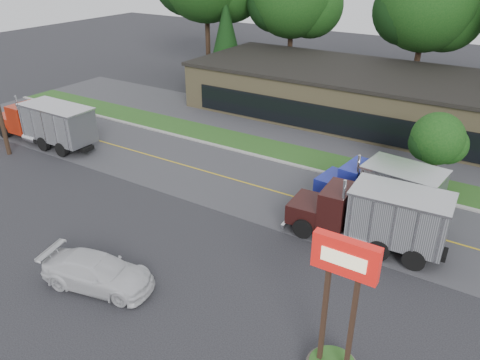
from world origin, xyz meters
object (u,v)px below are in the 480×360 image
object	(u,v)px
bilo_sign	(336,334)
rally_car	(98,272)
dump_truck_blue	(384,189)
dump_truck_maroon	(376,215)
dump_truck_red	(47,122)

from	to	relation	value
bilo_sign	rally_car	world-z (taller)	bilo_sign
dump_truck_blue	dump_truck_maroon	size ratio (longest dim) A/B	0.87
bilo_sign	dump_truck_maroon	xyz separation A→B (m)	(-1.48, 9.01, -0.22)
dump_truck_maroon	rally_car	bearing A→B (deg)	42.97
dump_truck_maroon	rally_car	distance (m)	13.89
dump_truck_blue	rally_car	xyz separation A→B (m)	(-9.06, -13.11, -1.03)
dump_truck_red	dump_truck_blue	bearing A→B (deg)	-173.17
dump_truck_maroon	rally_car	size ratio (longest dim) A/B	1.56
rally_car	dump_truck_red	bearing A→B (deg)	45.27
rally_car	dump_truck_maroon	bearing A→B (deg)	-57.05
dump_truck_blue	dump_truck_maroon	distance (m)	3.11
dump_truck_maroon	dump_truck_red	bearing A→B (deg)	-3.40
bilo_sign	dump_truck_red	world-z (taller)	bilo_sign
bilo_sign	dump_truck_blue	world-z (taller)	bilo_sign
dump_truck_red	dump_truck_maroon	bearing A→B (deg)	179.96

